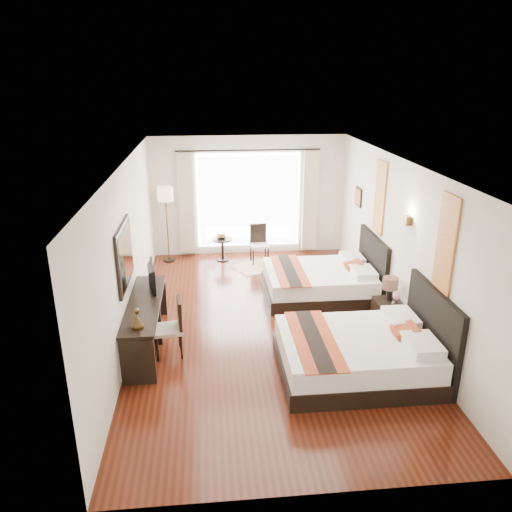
{
  "coord_description": "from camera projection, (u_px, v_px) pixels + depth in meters",
  "views": [
    {
      "loc": [
        -0.94,
        -7.68,
        4.11
      ],
      "look_at": [
        -0.16,
        0.26,
        1.18
      ],
      "focal_mm": 35.0,
      "sensor_mm": 36.0,
      "label": 1
    }
  ],
  "objects": [
    {
      "name": "drape_right",
      "position": [
        310.0,
        201.0,
        11.76
      ],
      "size": [
        0.35,
        0.14,
        2.35
      ],
      "primitive_type": "cube",
      "color": "beige",
      "rests_on": "floor"
    },
    {
      "name": "wall_desk",
      "position": [
        128.0,
        253.0,
        7.99
      ],
      "size": [
        0.01,
        7.5,
        2.8
      ],
      "primitive_type": "cube",
      "color": "silver",
      "rests_on": "floor"
    },
    {
      "name": "console_desk",
      "position": [
        146.0,
        324.0,
        7.89
      ],
      "size": [
        0.5,
        2.2,
        0.76
      ],
      "primitive_type": "cube",
      "color": "black",
      "rests_on": "floor"
    },
    {
      "name": "mirror_glass",
      "position": [
        126.0,
        255.0,
        7.47
      ],
      "size": [
        0.01,
        1.12,
        0.82
      ],
      "primitive_type": "cube",
      "color": "white",
      "rests_on": "mirror_frame"
    },
    {
      "name": "fruit_bowl",
      "position": [
        221.0,
        237.0,
        11.47
      ],
      "size": [
        0.25,
        0.25,
        0.06
      ],
      "primitive_type": "imported",
      "rotation": [
        0.0,
        0.0,
        -0.05
      ],
      "color": "#472719",
      "rests_on": "side_table"
    },
    {
      "name": "drape_left",
      "position": [
        186.0,
        204.0,
        11.49
      ],
      "size": [
        0.35,
        0.14,
        2.35
      ],
      "primitive_type": "cube",
      "color": "beige",
      "rests_on": "floor"
    },
    {
      "name": "wall_headboard",
      "position": [
        400.0,
        244.0,
        8.4
      ],
      "size": [
        0.01,
        7.5,
        2.8
      ],
      "primitive_type": "cube",
      "color": "silver",
      "rests_on": "floor"
    },
    {
      "name": "sheer_curtain",
      "position": [
        249.0,
        201.0,
        11.66
      ],
      "size": [
        2.3,
        0.02,
        2.1
      ],
      "primitive_type": "cube",
      "color": "white",
      "rests_on": "wall_window"
    },
    {
      "name": "mirror_frame",
      "position": [
        125.0,
        255.0,
        7.47
      ],
      "size": [
        0.04,
        1.25,
        0.95
      ],
      "primitive_type": "cube",
      "color": "black",
      "rests_on": "wall_desk"
    },
    {
      "name": "bed_near",
      "position": [
        362.0,
        353.0,
        7.18
      ],
      "size": [
        2.24,
        1.74,
        1.26
      ],
      "color": "black",
      "rests_on": "floor"
    },
    {
      "name": "bed_far",
      "position": [
        324.0,
        281.0,
        9.71
      ],
      "size": [
        2.13,
        1.66,
        1.2
      ],
      "color": "black",
      "rests_on": "floor"
    },
    {
      "name": "art_panel_near",
      "position": [
        446.0,
        244.0,
        6.71
      ],
      "size": [
        0.03,
        0.5,
        1.35
      ],
      "primitive_type": "cube",
      "color": "maroon",
      "rests_on": "wall_headboard"
    },
    {
      "name": "jute_rug",
      "position": [
        260.0,
        267.0,
        11.26
      ],
      "size": [
        1.33,
        1.15,
        0.01
      ],
      "primitive_type": "cube",
      "rotation": [
        0.0,
        0.0,
        0.43
      ],
      "color": "tan",
      "rests_on": "floor"
    },
    {
      "name": "art_panel_far",
      "position": [
        380.0,
        197.0,
        9.23
      ],
      "size": [
        0.03,
        0.5,
        1.35
      ],
      "primitive_type": "cube",
      "color": "maroon",
      "rests_on": "wall_headboard"
    },
    {
      "name": "wall_sconce",
      "position": [
        408.0,
        220.0,
        7.89
      ],
      "size": [
        0.1,
        0.14,
        0.14
      ],
      "primitive_type": "cube",
      "color": "#433118",
      "rests_on": "wall_headboard"
    },
    {
      "name": "ceiling",
      "position": [
        268.0,
        164.0,
        7.71
      ],
      "size": [
        4.5,
        7.5,
        0.02
      ],
      "primitive_type": "cube",
      "color": "white",
      "rests_on": "wall_headboard"
    },
    {
      "name": "side_table",
      "position": [
        223.0,
        249.0,
        11.56
      ],
      "size": [
        0.46,
        0.46,
        0.53
      ],
      "primitive_type": "cylinder",
      "color": "black",
      "rests_on": "floor"
    },
    {
      "name": "vase",
      "position": [
        395.0,
        304.0,
        8.16
      ],
      "size": [
        0.16,
        0.16,
        0.13
      ],
      "primitive_type": "imported",
      "rotation": [
        0.0,
        0.0,
        -0.39
      ],
      "color": "black",
      "rests_on": "nightstand"
    },
    {
      "name": "wall_entry",
      "position": [
        315.0,
        379.0,
        4.69
      ],
      "size": [
        4.5,
        0.01,
        2.8
      ],
      "primitive_type": "cube",
      "color": "silver",
      "rests_on": "floor"
    },
    {
      "name": "floor",
      "position": [
        267.0,
        325.0,
        8.68
      ],
      "size": [
        4.5,
        7.5,
        0.01
      ],
      "primitive_type": "cube",
      "color": "#39140A",
      "rests_on": "ground"
    },
    {
      "name": "wall_window",
      "position": [
        248.0,
        196.0,
        11.69
      ],
      "size": [
        4.5,
        0.01,
        2.8
      ],
      "primitive_type": "cube",
      "color": "silver",
      "rests_on": "floor"
    },
    {
      "name": "floor_lamp",
      "position": [
        166.0,
        199.0,
        11.11
      ],
      "size": [
        0.35,
        0.35,
        1.74
      ],
      "color": "black",
      "rests_on": "floor"
    },
    {
      "name": "window_chair",
      "position": [
        259.0,
        251.0,
        11.47
      ],
      "size": [
        0.43,
        0.43,
        0.87
      ],
      "rotation": [
        0.0,
        0.0,
        -1.5
      ],
      "color": "beige",
      "rests_on": "floor"
    },
    {
      "name": "table_lamp",
      "position": [
        390.0,
        285.0,
        8.33
      ],
      "size": [
        0.26,
        0.26,
        0.41
      ],
      "color": "black",
      "rests_on": "nightstand"
    },
    {
      "name": "bronze_figurine",
      "position": [
        137.0,
        319.0,
        6.94
      ],
      "size": [
        0.19,
        0.19,
        0.27
      ],
      "primitive_type": null,
      "rotation": [
        0.0,
        0.0,
        -0.05
      ],
      "color": "#433118",
      "rests_on": "console_desk"
    },
    {
      "name": "nightstand",
      "position": [
        388.0,
        315.0,
        8.45
      ],
      "size": [
        0.43,
        0.53,
        0.51
      ],
      "primitive_type": "cube",
      "color": "black",
      "rests_on": "floor"
    },
    {
      "name": "television",
      "position": [
        148.0,
        276.0,
        8.21
      ],
      "size": [
        0.22,
        0.74,
        0.42
      ],
      "primitive_type": "imported",
      "rotation": [
        0.0,
        0.0,
        1.73
      ],
      "color": "black",
      "rests_on": "console_desk"
    },
    {
      "name": "window_glass",
      "position": [
        248.0,
        200.0,
        11.71
      ],
      "size": [
        2.4,
        0.02,
        2.2
      ],
      "primitive_type": "cube",
      "color": "white",
      "rests_on": "wall_window"
    },
    {
      "name": "desk_chair",
      "position": [
        170.0,
        338.0,
        7.68
      ],
      "size": [
        0.47,
        0.47,
        0.91
      ],
      "rotation": [
        0.0,
        0.0,
        3.26
      ],
      "color": "beige",
      "rests_on": "floor"
    }
  ]
}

